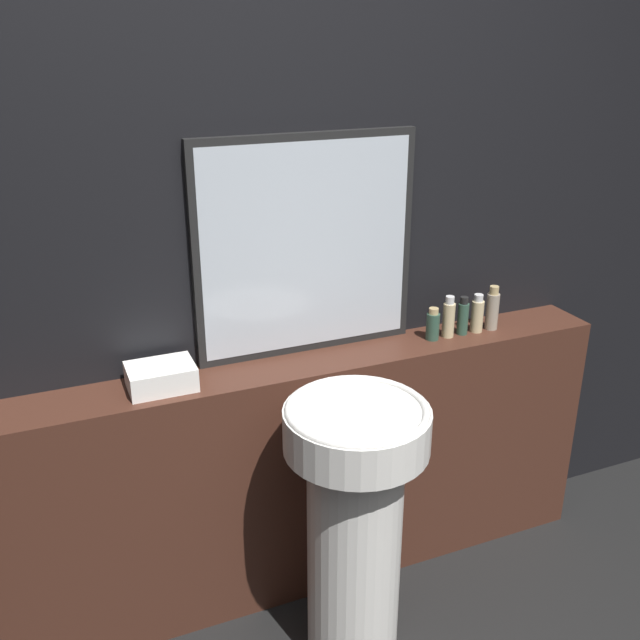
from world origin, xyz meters
TOP-DOWN VIEW (x-y plane):
  - wall_back at (0.00, 1.62)m, footprint 8.00×0.06m
  - vanity_counter at (0.00, 1.48)m, footprint 2.39×0.23m
  - pedestal_sink at (0.07, 1.08)m, footprint 0.44×0.44m
  - mirror at (0.11, 1.57)m, footprint 0.77×0.03m
  - towel_stack at (-0.42, 1.48)m, footprint 0.21×0.15m
  - shampoo_bottle at (0.56, 1.48)m, footprint 0.05×0.05m
  - conditioner_bottle at (0.62, 1.48)m, footprint 0.04×0.04m
  - lotion_bottle at (0.69, 1.48)m, footprint 0.04×0.04m
  - body_wash_bottle at (0.75, 1.48)m, footprint 0.05×0.05m
  - hand_soap_bottle at (0.81, 1.48)m, footprint 0.05×0.05m

SIDE VIEW (x-z plane):
  - vanity_counter at x=0.00m, z-range 0.00..0.91m
  - pedestal_sink at x=0.07m, z-range 0.07..1.01m
  - towel_stack at x=-0.42m, z-range 0.91..0.99m
  - shampoo_bottle at x=0.56m, z-range 0.90..1.02m
  - lotion_bottle at x=0.69m, z-range 0.90..1.05m
  - body_wash_bottle at x=0.75m, z-range 0.90..1.05m
  - conditioner_bottle at x=0.62m, z-range 0.90..1.06m
  - hand_soap_bottle at x=0.81m, z-range 0.90..1.07m
  - wall_back at x=0.00m, z-range 0.00..2.50m
  - mirror at x=0.11m, z-range 0.91..1.65m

